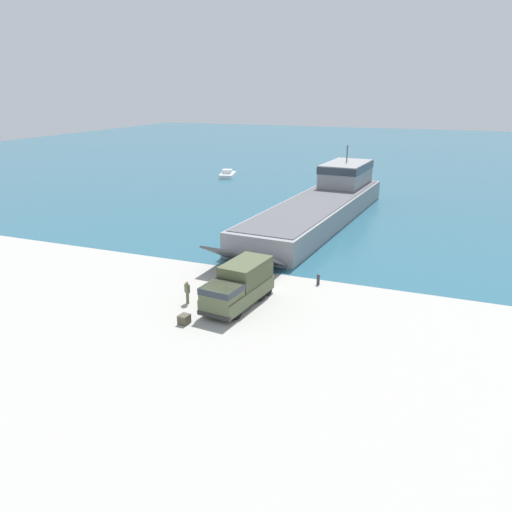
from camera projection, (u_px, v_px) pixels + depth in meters
ground_plane at (260, 289)px, 40.69m from camera, size 240.00×240.00×0.00m
water_surface at (398, 155)px, 123.33m from camera, size 240.00×180.00×0.01m
landing_craft at (325, 201)px, 63.14m from camera, size 9.90×39.74×8.13m
military_truck at (239, 285)px, 37.32m from camera, size 3.37×7.30×3.10m
soldier_on_ramp at (187, 291)px, 37.69m from camera, size 0.50×0.43×1.78m
moored_boat_a at (350, 177)px, 89.82m from camera, size 5.88×5.92×1.52m
moored_boat_b at (228, 174)px, 92.66m from camera, size 3.73×5.86×1.41m
mooring_bollard at (318, 279)px, 41.51m from camera, size 0.30×0.30×0.91m
cargo_crate at (184, 319)px, 34.61m from camera, size 0.73×0.84×0.65m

